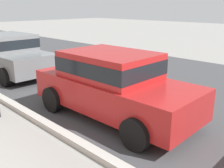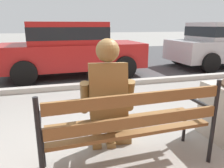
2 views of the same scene
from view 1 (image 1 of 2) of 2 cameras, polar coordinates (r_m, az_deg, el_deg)
street_surface at (r=8.80m, az=13.91°, el=-0.64°), size 60.00×9.00×0.01m
curb_stone at (r=5.62m, az=-11.81°, el=-10.16°), size 60.00×0.20×0.12m
parked_car_grey at (r=10.72m, az=-21.81°, el=6.34°), size 4.14×1.99×1.56m
parked_car_red at (r=6.10m, az=0.16°, el=0.31°), size 4.14×1.99×1.56m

